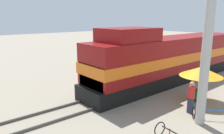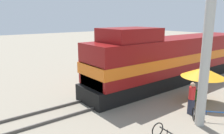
% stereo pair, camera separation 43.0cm
% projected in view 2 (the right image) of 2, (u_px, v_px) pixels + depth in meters
% --- Properties ---
extents(ground_plane, '(120.00, 120.00, 0.00)m').
position_uv_depth(ground_plane, '(142.00, 90.00, 15.90)').
color(ground_plane, gray).
extents(rail_near, '(0.08, 30.81, 0.15)m').
position_uv_depth(rail_near, '(135.00, 87.00, 16.44)').
color(rail_near, '#4C4742').
rests_on(rail_near, ground_plane).
extents(rail_far, '(0.08, 30.81, 0.15)m').
position_uv_depth(rail_far, '(149.00, 92.00, 15.33)').
color(rail_far, '#4C4742').
rests_on(rail_far, ground_plane).
extents(locomotive, '(2.94, 16.92, 4.52)m').
position_uv_depth(locomotive, '(172.00, 59.00, 17.45)').
color(locomotive, black).
rests_on(locomotive, ground_plane).
extents(utility_pole, '(1.80, 0.44, 8.69)m').
position_uv_depth(utility_pole, '(208.00, 35.00, 9.84)').
color(utility_pole, '#B2B2AD').
rests_on(utility_pole, ground_plane).
extents(vendor_umbrella, '(2.59, 2.59, 2.22)m').
position_uv_depth(vendor_umbrella, '(203.00, 72.00, 13.29)').
color(vendor_umbrella, '#4C4C4C').
rests_on(vendor_umbrella, ground_plane).
extents(shrub_cluster, '(0.82, 0.82, 0.82)m').
position_uv_depth(shrub_cluster, '(199.00, 96.00, 13.60)').
color(shrub_cluster, '#236028').
rests_on(shrub_cluster, ground_plane).
extents(person_bystander, '(0.34, 0.34, 1.82)m').
position_uv_depth(person_bystander, '(192.00, 97.00, 11.78)').
color(person_bystander, '#2D3347').
rests_on(person_bystander, ground_plane).
extents(bicycle, '(1.83, 1.77, 0.66)m').
position_uv_depth(bicycle, '(213.00, 115.00, 11.09)').
color(bicycle, black).
rests_on(bicycle, ground_plane).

